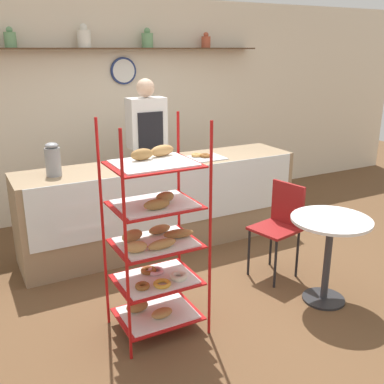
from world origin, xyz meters
TOP-DOWN VIEW (x-y plane):
  - ground_plane at (0.00, 0.00)m, footprint 14.00×14.00m
  - back_wall at (-0.00, 2.42)m, footprint 10.00×0.30m
  - display_counter at (0.00, 1.04)m, footprint 3.04×0.66m
  - pastry_rack at (-0.71, -0.38)m, footprint 0.66×0.52m
  - person_worker at (0.04, 1.53)m, footprint 0.43×0.23m
  - cafe_table at (0.73, -0.69)m, footprint 0.66×0.66m
  - cafe_chair at (0.69, -0.11)m, footprint 0.45×0.45m
  - coffee_carafe at (-1.12, 1.04)m, footprint 0.14×0.14m
  - donut_tray_counter at (0.48, 0.99)m, footprint 0.37×0.33m

SIDE VIEW (x-z plane):
  - ground_plane at x=0.00m, z-range 0.00..0.00m
  - display_counter at x=0.00m, z-range 0.00..0.94m
  - cafe_chair at x=0.69m, z-range 0.11..1.00m
  - cafe_table at x=0.73m, z-range 0.19..0.95m
  - pastry_rack at x=-0.71m, z-range -0.08..1.56m
  - donut_tray_counter at x=0.48m, z-range 0.93..0.98m
  - person_worker at x=0.04m, z-range 0.09..1.86m
  - coffee_carafe at x=-1.12m, z-range 0.94..1.26m
  - back_wall at x=0.00m, z-range 0.02..2.72m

